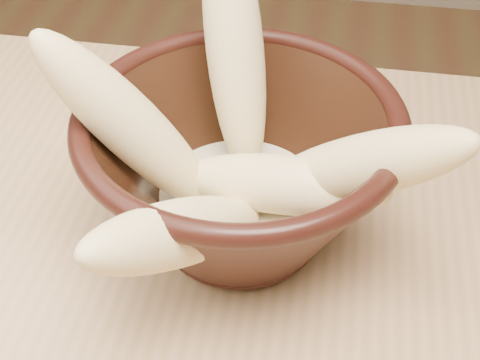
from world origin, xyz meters
name	(u,v)px	position (x,y,z in m)	size (l,w,h in m)	color
bowl	(240,169)	(-0.19, 0.15, 0.82)	(0.21, 0.21, 0.12)	black
milk_puddle	(240,200)	(-0.19, 0.15, 0.79)	(0.12, 0.12, 0.02)	beige
banana_upright	(235,48)	(-0.21, 0.21, 0.88)	(0.04, 0.04, 0.18)	#EACD8A
banana_left	(130,126)	(-0.26, 0.14, 0.86)	(0.04, 0.04, 0.16)	#EACD8A
banana_right	(358,167)	(-0.12, 0.14, 0.84)	(0.04, 0.04, 0.16)	#EACD8A
banana_across	(282,184)	(-0.16, 0.14, 0.82)	(0.04, 0.04, 0.14)	#EACD8A
banana_front	(181,232)	(-0.22, 0.08, 0.84)	(0.04, 0.04, 0.16)	#EACD8A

